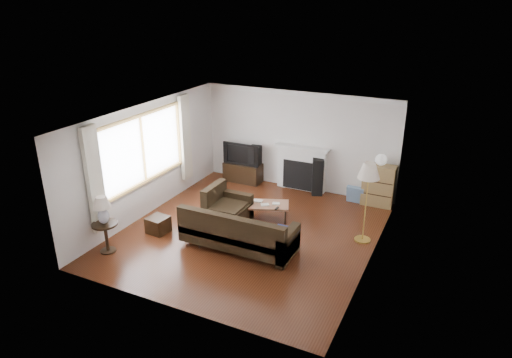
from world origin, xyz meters
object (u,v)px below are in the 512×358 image
at_px(side_table, 106,237).
at_px(floor_lamp, 366,203).
at_px(bookshelf, 378,185).
at_px(sectional_sofa, 238,230).
at_px(tv_stand, 243,172).
at_px(coffee_table, 266,211).

bearing_deg(side_table, floor_lamp, 30.40).
relative_size(bookshelf, sectional_sofa, 0.41).
bearing_deg(tv_stand, sectional_sofa, -64.32).
relative_size(coffee_table, side_table, 1.61).
height_order(tv_stand, sectional_sofa, sectional_sofa).
bearing_deg(side_table, coffee_table, 49.32).
xyz_separation_m(bookshelf, side_table, (-4.26, -4.39, -0.19)).
bearing_deg(bookshelf, floor_lamp, -86.93).
bearing_deg(tv_stand, coffee_table, -50.28).
distance_m(tv_stand, sectional_sofa, 3.51).
bearing_deg(side_table, tv_stand, 80.67).
xyz_separation_m(sectional_sofa, floor_lamp, (2.12, 1.35, 0.44)).
distance_m(sectional_sofa, coffee_table, 1.38).
bearing_deg(sectional_sofa, side_table, -151.71).
bearing_deg(floor_lamp, coffee_table, 179.71).
relative_size(sectional_sofa, floor_lamp, 1.46).
bearing_deg(coffee_table, sectional_sofa, -110.10).
bearing_deg(tv_stand, floor_lamp, -26.36).
distance_m(bookshelf, coffee_table, 2.77).
distance_m(sectional_sofa, side_table, 2.54).
bearing_deg(bookshelf, coffee_table, -138.30).
relative_size(tv_stand, side_table, 1.65).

